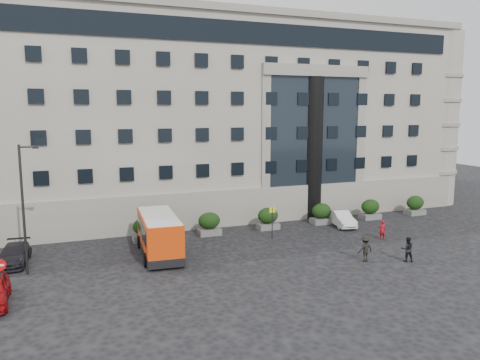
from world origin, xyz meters
The scene contains 19 objects.
ground centered at (0.00, 0.00, 0.00)m, with size 120.00×120.00×0.00m, color black.
civic_building centered at (6.00, 22.00, 9.00)m, with size 44.00×24.00×18.00m, color gray.
entrance_column centered at (12.00, 10.30, 6.50)m, with size 1.80×1.80×13.00m, color black.
hedge_a centered at (-4.00, 7.80, 0.93)m, with size 1.80×1.26×1.84m.
hedge_b centered at (1.20, 7.80, 0.93)m, with size 1.80×1.26×1.84m.
hedge_c centered at (6.40, 7.80, 0.93)m, with size 1.80×1.26×1.84m.
hedge_d centered at (11.60, 7.80, 0.93)m, with size 1.80×1.26×1.84m.
hedge_e centered at (16.80, 7.80, 0.93)m, with size 1.80×1.26×1.84m.
hedge_f centered at (22.00, 7.80, 0.93)m, with size 1.80×1.26×1.84m.
street_lamp centered at (-11.94, 3.00, 4.37)m, with size 1.16×0.18×8.00m.
bus_stop_sign centered at (5.50, 5.00, 1.73)m, with size 0.50×0.08×2.52m.
no_entry_sign centered at (-13.00, -1.04, 1.65)m, with size 0.64×0.16×2.32m.
minibus centered at (-3.63, 3.89, 1.57)m, with size 2.94×6.97×2.86m.
parked_car_c centered at (-12.93, 5.47, 0.63)m, with size 1.77×4.34×1.26m, color black.
parked_car_d centered at (-14.16, 14.18, 0.61)m, with size 2.03×4.40×1.22m, color black.
white_taxi centered at (12.82, 6.51, 0.66)m, with size 1.40×4.01×1.32m, color silver.
pedestrian_a centered at (13.39, 1.66, 0.76)m, with size 0.56×0.37×1.53m, color maroon.
pedestrian_b centered at (11.51, -3.38, 0.85)m, with size 0.82×0.64×1.69m, color black.
pedestrian_c centered at (8.93, -2.32, 0.86)m, with size 1.12×0.64×1.73m, color black.
Camera 1 is at (-9.67, -27.45, 10.02)m, focal length 35.00 mm.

